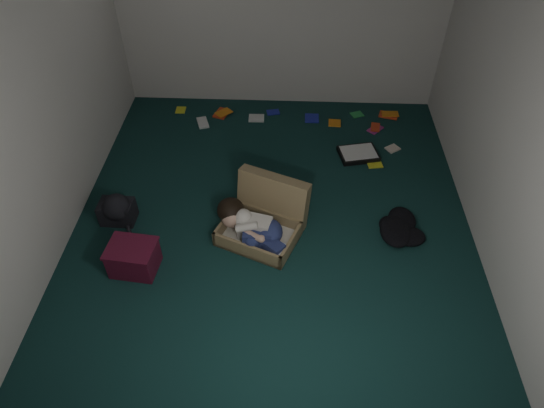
{
  "coord_description": "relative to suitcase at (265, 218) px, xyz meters",
  "views": [
    {
      "loc": [
        0.15,
        -3.49,
        3.58
      ],
      "look_at": [
        0.0,
        -0.15,
        0.35
      ],
      "focal_mm": 32.0,
      "sensor_mm": 36.0,
      "label": 1
    }
  ],
  "objects": [
    {
      "name": "wall_left",
      "position": [
        -1.93,
        0.16,
        1.14
      ],
      "size": [
        0.0,
        4.5,
        4.5
      ],
      "primitive_type": "plane",
      "rotation": [
        1.57,
        0.0,
        1.57
      ],
      "color": "silver",
      "rests_on": "ground"
    },
    {
      "name": "wall_front",
      "position": [
        0.07,
        -2.09,
        1.14
      ],
      "size": [
        4.5,
        0.0,
        4.5
      ],
      "primitive_type": "plane",
      "rotation": [
        -1.57,
        0.0,
        0.0
      ],
      "color": "silver",
      "rests_on": "ground"
    },
    {
      "name": "floor",
      "position": [
        0.07,
        0.16,
        -0.16
      ],
      "size": [
        4.5,
        4.5,
        0.0
      ],
      "primitive_type": "plane",
      "color": "#102E2C",
      "rests_on": "ground"
    },
    {
      "name": "paper_tray",
      "position": [
        1.04,
        1.24,
        -0.13
      ],
      "size": [
        0.5,
        0.42,
        0.06
      ],
      "rotation": [
        0.0,
        0.0,
        0.22
      ],
      "color": "black",
      "rests_on": "floor"
    },
    {
      "name": "clothing_pile",
      "position": [
        1.37,
        0.04,
        -0.09
      ],
      "size": [
        0.53,
        0.47,
        0.14
      ],
      "primitive_type": null,
      "rotation": [
        0.0,
        0.0,
        -0.26
      ],
      "color": "black",
      "rests_on": "floor"
    },
    {
      "name": "maroon_bin",
      "position": [
        -1.17,
        -0.55,
        -0.01
      ],
      "size": [
        0.46,
        0.38,
        0.3
      ],
      "rotation": [
        0.0,
        0.0,
        -0.11
      ],
      "color": "#4F1024",
      "rests_on": "floor"
    },
    {
      "name": "wall_right",
      "position": [
        2.07,
        0.16,
        1.14
      ],
      "size": [
        0.0,
        4.5,
        4.5
      ],
      "primitive_type": "plane",
      "rotation": [
        1.57,
        0.0,
        -1.57
      ],
      "color": "silver",
      "rests_on": "ground"
    },
    {
      "name": "wall_back",
      "position": [
        0.07,
        2.41,
        1.14
      ],
      "size": [
        4.5,
        0.0,
        4.5
      ],
      "primitive_type": "plane",
      "rotation": [
        1.57,
        0.0,
        0.0
      ],
      "color": "silver",
      "rests_on": "ground"
    },
    {
      "name": "backpack",
      "position": [
        -1.5,
        0.07,
        -0.03
      ],
      "size": [
        0.43,
        0.35,
        0.25
      ],
      "primitive_type": null,
      "rotation": [
        0.0,
        0.0,
        -0.03
      ],
      "color": "black",
      "rests_on": "floor"
    },
    {
      "name": "person",
      "position": [
        -0.12,
        -0.15,
        0.04
      ],
      "size": [
        0.71,
        0.59,
        0.33
      ],
      "rotation": [
        0.0,
        0.0,
        -0.39
      ],
      "color": "beige",
      "rests_on": "suitcase"
    },
    {
      "name": "suitcase",
      "position": [
        0.0,
        0.0,
        0.0
      ],
      "size": [
        0.95,
        0.94,
        0.54
      ],
      "rotation": [
        0.0,
        0.0,
        -0.39
      ],
      "color": "#8F784F",
      "rests_on": "floor"
    },
    {
      "name": "book_scatter",
      "position": [
        0.4,
        1.87,
        -0.15
      ],
      "size": [
        2.95,
        1.24,
        0.02
      ],
      "color": "yellow",
      "rests_on": "floor"
    }
  ]
}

